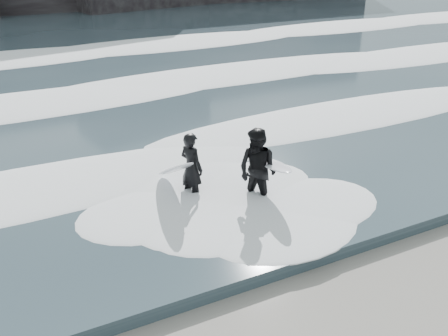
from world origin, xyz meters
The scene contains 6 objects.
sea centered at (0.00, 29.00, 0.15)m, with size 90.00×52.00×0.30m, color #2E3E46.
foam_near centered at (0.00, 9.00, 0.40)m, with size 60.00×3.20×0.20m, color white.
foam_mid centered at (0.00, 16.00, 0.42)m, with size 60.00×4.00×0.24m, color white.
foam_far centered at (0.00, 25.00, 0.45)m, with size 60.00×4.80×0.30m, color white.
surfer_left centered at (-1.52, 6.70, 0.91)m, with size 1.01×1.91×1.81m.
surfer_right centered at (-0.21, 5.60, 1.03)m, with size 1.41×1.92×2.04m.
Camera 1 is at (-5.71, -3.42, 5.94)m, focal length 40.00 mm.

